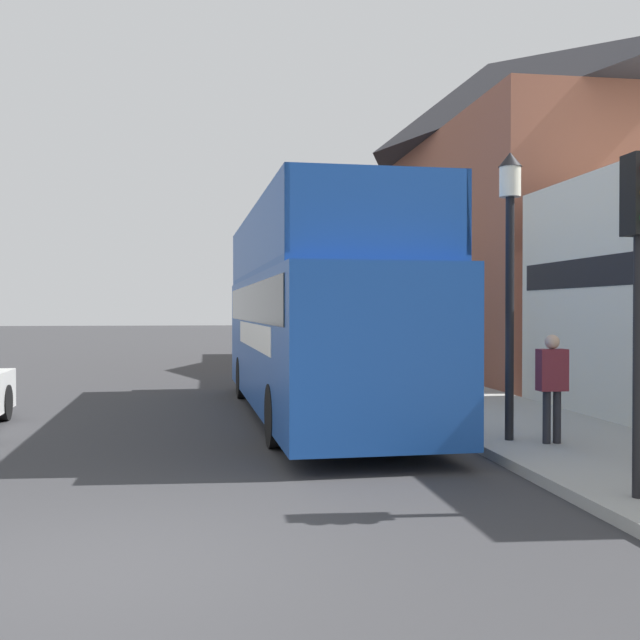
% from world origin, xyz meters
% --- Properties ---
extents(ground_plane, '(144.00, 144.00, 0.00)m').
position_xyz_m(ground_plane, '(0.00, 21.00, 0.00)').
color(ground_plane, '#333335').
extents(sidewalk, '(3.07, 108.00, 0.14)m').
position_xyz_m(sidewalk, '(6.42, 18.00, 0.07)').
color(sidewalk, '#999993').
rests_on(sidewalk, ground_plane).
extents(brick_terrace_rear, '(6.00, 18.37, 10.95)m').
position_xyz_m(brick_terrace_rear, '(10.96, 19.59, 5.47)').
color(brick_terrace_rear, '#935642').
rests_on(brick_terrace_rear, ground_plane).
extents(tour_bus, '(2.87, 10.86, 3.99)m').
position_xyz_m(tour_bus, '(3.04, 8.45, 1.78)').
color(tour_bus, '#19479E').
rests_on(tour_bus, ground_plane).
extents(parked_car_ahead_of_bus, '(1.88, 4.42, 1.39)m').
position_xyz_m(parked_car_ahead_of_bus, '(3.74, 16.52, 0.66)').
color(parked_car_ahead_of_bus, navy).
rests_on(parked_car_ahead_of_bus, ground_plane).
extents(pedestrian_second, '(0.42, 0.23, 1.60)m').
position_xyz_m(pedestrian_second, '(5.98, 4.15, 1.11)').
color(pedestrian_second, '#232328').
rests_on(pedestrian_second, sidewalk).
extents(lamp_post_nearest, '(0.35, 0.35, 4.34)m').
position_xyz_m(lamp_post_nearest, '(5.48, 4.52, 3.16)').
color(lamp_post_nearest, black).
rests_on(lamp_post_nearest, sidewalk).
extents(lamp_post_second, '(0.35, 0.35, 4.51)m').
position_xyz_m(lamp_post_second, '(5.57, 12.31, 3.26)').
color(lamp_post_second, black).
rests_on(lamp_post_second, sidewalk).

